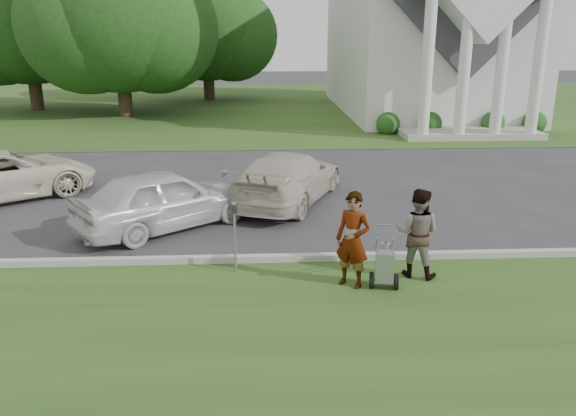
{
  "coord_description": "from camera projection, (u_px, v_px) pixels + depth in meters",
  "views": [
    {
      "loc": [
        -0.46,
        -10.18,
        4.53
      ],
      "look_at": [
        0.05,
        0.0,
        1.33
      ],
      "focal_mm": 35.0,
      "sensor_mm": 36.0,
      "label": 1
    }
  ],
  "objects": [
    {
      "name": "tree_back",
      "position": [
        207.0,
        29.0,
        38.05
      ],
      "size": [
        9.61,
        7.6,
        8.89
      ],
      "color": "#332316",
      "rests_on": "ground"
    },
    {
      "name": "curb",
      "position": [
        285.0,
        258.0,
        11.58
      ],
      "size": [
        80.0,
        0.18,
        0.15
      ],
      "primitive_type": "cube",
      "color": "#9E9E93",
      "rests_on": "ground"
    },
    {
      "name": "car_c",
      "position": [
        288.0,
        177.0,
        15.49
      ],
      "size": [
        3.7,
        5.23,
        1.41
      ],
      "primitive_type": "imported",
      "rotation": [
        0.0,
        0.0,
        2.74
      ],
      "color": "beige",
      "rests_on": "ground"
    },
    {
      "name": "grass_strip",
      "position": [
        295.0,
        356.0,
        8.22
      ],
      "size": [
        80.0,
        7.0,
        0.01
      ],
      "primitive_type": "cube",
      "color": "#2B4A19",
      "rests_on": "ground"
    },
    {
      "name": "church_lawn",
      "position": [
        267.0,
        105.0,
        36.81
      ],
      "size": [
        80.0,
        30.0,
        0.01
      ],
      "primitive_type": "cube",
      "color": "#2B4A19",
      "rests_on": "ground"
    },
    {
      "name": "tree_far",
      "position": [
        25.0,
        11.0,
        32.53
      ],
      "size": [
        11.64,
        9.2,
        10.73
      ],
      "color": "#332316",
      "rests_on": "ground"
    },
    {
      "name": "car_a",
      "position": [
        2.0,
        174.0,
        15.83
      ],
      "size": [
        5.48,
        4.83,
        1.41
      ],
      "primitive_type": "imported",
      "rotation": [
        0.0,
        0.0,
        2.19
      ],
      "color": "beige",
      "rests_on": "ground"
    },
    {
      "name": "car_b",
      "position": [
        164.0,
        199.0,
        13.39
      ],
      "size": [
        4.46,
        4.0,
        1.46
      ],
      "primitive_type": "imported",
      "rotation": [
        0.0,
        0.0,
        2.23
      ],
      "color": "silver",
      "rests_on": "ground"
    },
    {
      "name": "person_right",
      "position": [
        417.0,
        233.0,
        10.68
      ],
      "size": [
        1.05,
        0.96,
        1.74
      ],
      "primitive_type": "imported",
      "rotation": [
        0.0,
        0.0,
        2.7
      ],
      "color": "#999999",
      "rests_on": "ground"
    },
    {
      "name": "church",
      "position": [
        426.0,
        6.0,
        31.75
      ],
      "size": [
        9.19,
        19.0,
        24.1
      ],
      "color": "white",
      "rests_on": "ground"
    },
    {
      "name": "striping_cart",
      "position": [
        384.0,
        268.0,
        10.27
      ],
      "size": [
        0.59,
        1.09,
        0.96
      ],
      "rotation": [
        0.0,
        0.0,
        -0.17
      ],
      "color": "black",
      "rests_on": "ground"
    },
    {
      "name": "ground",
      "position": [
        286.0,
        272.0,
        11.08
      ],
      "size": [
        120.0,
        120.0,
        0.0
      ],
      "primitive_type": "plane",
      "color": "#333335",
      "rests_on": "ground"
    },
    {
      "name": "parking_meter_near",
      "position": [
        235.0,
        229.0,
        10.82
      ],
      "size": [
        0.1,
        0.09,
        1.43
      ],
      "color": "#94969C",
      "rests_on": "ground"
    },
    {
      "name": "tree_left",
      "position": [
        118.0,
        21.0,
        30.12
      ],
      "size": [
        10.63,
        8.4,
        9.71
      ],
      "color": "#332316",
      "rests_on": "ground"
    },
    {
      "name": "person_left",
      "position": [
        353.0,
        241.0,
        10.23
      ],
      "size": [
        0.79,
        0.73,
        1.8
      ],
      "primitive_type": "imported",
      "rotation": [
        0.0,
        0.0,
        -0.61
      ],
      "color": "#999999",
      "rests_on": "ground"
    }
  ]
}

